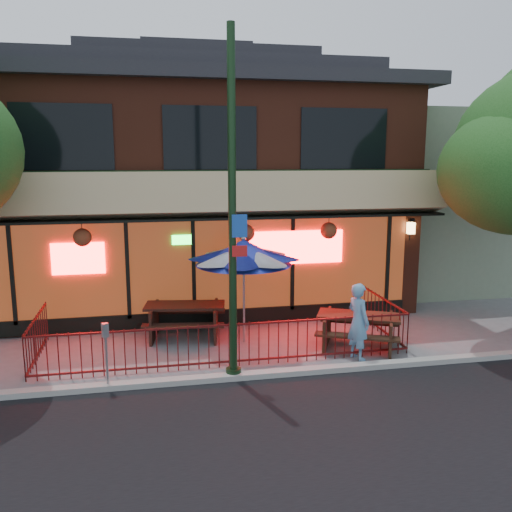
% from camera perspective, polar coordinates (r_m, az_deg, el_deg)
% --- Properties ---
extents(ground, '(80.00, 80.00, 0.00)m').
position_cam_1_polar(ground, '(11.94, -2.68, -11.91)').
color(ground, gray).
rests_on(ground, ground).
extents(curb, '(80.00, 0.25, 0.12)m').
position_cam_1_polar(curb, '(11.46, -2.30, -12.57)').
color(curb, '#999993').
rests_on(curb, ground).
extents(restaurant_building, '(12.96, 9.49, 8.05)m').
position_cam_1_polar(restaurant_building, '(18.11, -6.22, 9.10)').
color(restaurant_building, '#5E291A').
rests_on(restaurant_building, ground).
extents(neighbor_building, '(6.00, 7.00, 6.00)m').
position_cam_1_polar(neighbor_building, '(21.49, 18.47, 5.83)').
color(neighbor_building, gray).
rests_on(neighbor_building, ground).
extents(patio_fence, '(8.44, 2.62, 1.00)m').
position_cam_1_polar(patio_fence, '(12.18, -3.07, -8.27)').
color(patio_fence, '#511111').
rests_on(patio_fence, ground).
extents(street_light, '(0.43, 0.32, 7.00)m').
position_cam_1_polar(street_light, '(10.73, -2.49, 2.99)').
color(street_light, black).
rests_on(street_light, ground).
extents(picnic_table_left, '(2.21, 1.82, 0.86)m').
position_cam_1_polar(picnic_table_left, '(13.93, -7.47, -6.23)').
color(picnic_table_left, black).
rests_on(picnic_table_left, ground).
extents(picnic_table_right, '(2.37, 2.15, 0.83)m').
position_cam_1_polar(picnic_table_right, '(13.28, 10.74, -7.25)').
color(picnic_table_right, '#341E12').
rests_on(picnic_table_right, ground).
extents(patio_umbrella, '(2.32, 2.32, 2.66)m').
position_cam_1_polar(patio_umbrella, '(13.04, -1.30, 0.42)').
color(patio_umbrella, gray).
rests_on(patio_umbrella, ground).
extents(pedestrian, '(0.60, 0.74, 1.77)m').
position_cam_1_polar(pedestrian, '(12.47, 10.71, -6.78)').
color(pedestrian, '#619BC3').
rests_on(pedestrian, ground).
extents(parking_meter_near, '(0.15, 0.14, 1.36)m').
position_cam_1_polar(parking_meter_near, '(11.09, -15.52, -9.00)').
color(parking_meter_near, '#9C9FA4').
rests_on(parking_meter_near, ground).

